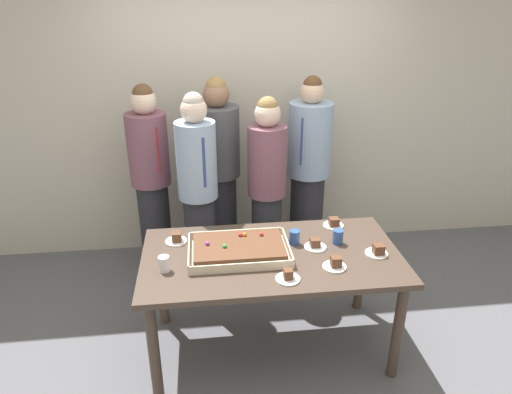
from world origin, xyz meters
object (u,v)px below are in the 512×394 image
Objects in this scene: sheet_cake at (239,249)px; person_left_edge_reaching at (219,174)px; plated_slice_far_left at (378,251)px; person_green_shirt_behind at (267,189)px; plated_slice_center_front at (335,264)px; party_table at (271,266)px; person_serving_front at (308,171)px; plated_slice_far_right at (315,245)px; plated_slice_near_right at (288,277)px; person_far_right_suit at (151,180)px; plated_slice_center_back at (176,239)px; drink_cup_far_end at (338,237)px; drink_cup_middle at (164,264)px; plated_slice_near_left at (334,224)px; person_striped_tie_right at (198,194)px; drink_cup_nearest at (294,237)px.

sheet_cake is 1.15m from person_left_edge_reaching.
person_green_shirt_behind is (-0.60, 0.98, 0.05)m from plated_slice_far_left.
plated_slice_center_front is at bearing -21.92° from sheet_cake.
party_table is 1.05× the size of person_green_shirt_behind.
person_green_shirt_behind is at bearing -22.83° from person_serving_front.
person_serving_front is (0.20, 1.14, 0.09)m from plated_slice_far_right.
plated_slice_near_right is at bearing 14.99° from person_serving_front.
party_table is at bearing 6.76° from person_far_right_suit.
person_serving_front is at bearing 40.06° from plated_slice_center_back.
person_far_right_suit is at bearing 142.36° from plated_slice_far_left.
drink_cup_far_end is at bearing 13.56° from plated_slice_far_right.
party_table is 16.94× the size of drink_cup_far_end.
sheet_cake is 0.43m from plated_slice_near_right.
drink_cup_middle is 1.77m from person_serving_front.
plated_slice_far_left is 1.60m from person_left_edge_reaching.
plated_slice_near_left is 1.00× the size of plated_slice_center_front.
plated_slice_far_left and plated_slice_center_back have the same top height.
party_table is 0.70m from plated_slice_far_left.
plated_slice_near_right is 0.33m from plated_slice_center_front.
person_serving_front is 1.01× the size of person_far_right_suit.
person_serving_front is 1.01× the size of person_striped_tie_right.
plated_slice_center_front is at bearing -108.66° from drink_cup_far_end.
plated_slice_far_right is 0.09× the size of person_striped_tie_right.
drink_cup_far_end is (0.17, 0.04, 0.03)m from plated_slice_far_right.
drink_cup_nearest is at bearing 174.80° from drink_cup_far_end.
plated_slice_center_front is 1.50× the size of drink_cup_middle.
plated_slice_far_left is at bearing 40.03° from person_serving_front.
drink_cup_middle reaches higher than plated_slice_near_left.
plated_slice_near_left is 0.09× the size of person_striped_tie_right.
plated_slice_far_left is 1.00× the size of plated_slice_center_back.
person_far_right_suit is (-0.24, 0.88, 0.09)m from plated_slice_center_back.
drink_cup_far_end is 0.06× the size of person_serving_front.
plated_slice_far_right is 0.09× the size of person_green_shirt_behind.
drink_cup_far_end is (0.68, 0.06, 0.01)m from sheet_cake.
plated_slice_near_left is at bearing 32.01° from person_serving_front.
person_serving_front is (0.72, 1.16, 0.07)m from sheet_cake.
person_striped_tie_right is (-0.26, 0.74, 0.08)m from sheet_cake.
drink_cup_middle is at bearing 165.92° from plated_slice_near_right.
person_far_right_suit is (-0.92, 1.41, 0.09)m from plated_slice_near_right.
drink_cup_middle is (-0.47, -0.15, 0.01)m from sheet_cake.
person_striped_tie_right reaches higher than plated_slice_center_back.
plated_slice_far_right is 1.16m from person_serving_front.
plated_slice_far_right is at bearing -27.58° from drink_cup_nearest.
person_far_right_suit is at bearing -149.89° from person_striped_tie_right.
plated_slice_far_left is 1.29m from person_serving_front.
plated_slice_far_left is 0.55m from drink_cup_nearest.
person_serving_front is at bearing 90.10° from plated_slice_near_left.
drink_cup_nearest is at bearing 15.19° from person_far_right_suit.
plated_slice_center_back is 1.50× the size of drink_cup_middle.
plated_slice_far_right is 0.15m from drink_cup_nearest.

